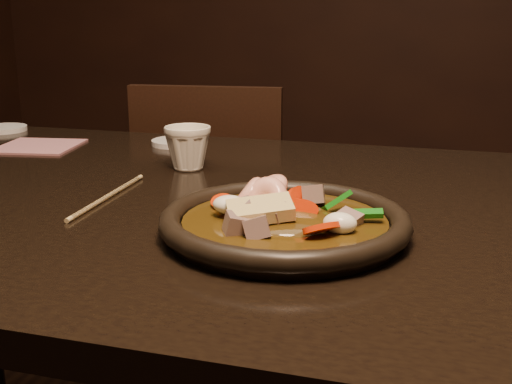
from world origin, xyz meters
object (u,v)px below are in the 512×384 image
(plate, at_px, (285,223))
(tea_cup, at_px, (188,146))
(chair, at_px, (217,223))
(table, at_px, (186,240))

(plate, height_order, tea_cup, tea_cup)
(chair, distance_m, plate, 0.98)
(table, distance_m, tea_cup, 0.20)
(table, bearing_deg, tea_cup, 110.08)
(chair, xyz_separation_m, tea_cup, (0.15, -0.55, 0.33))
(chair, xyz_separation_m, plate, (0.39, -0.84, 0.31))
(chair, bearing_deg, plate, 108.29)
(plate, relative_size, tea_cup, 3.78)
(tea_cup, bearing_deg, plate, -49.75)
(plate, bearing_deg, table, 143.29)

